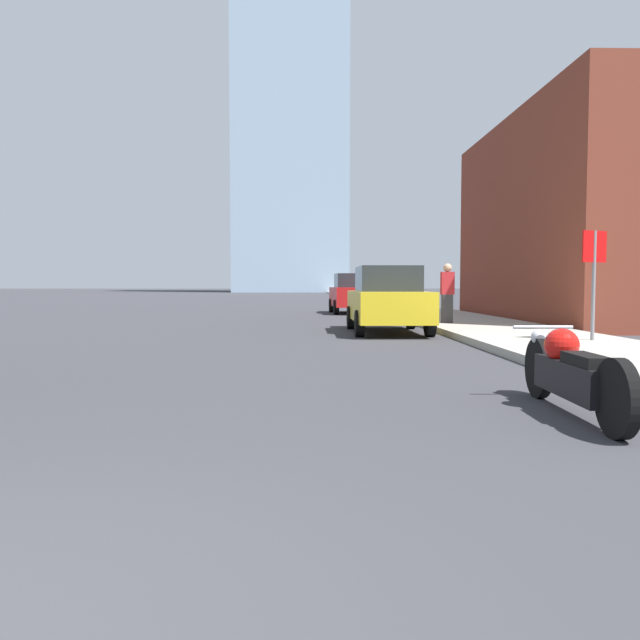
# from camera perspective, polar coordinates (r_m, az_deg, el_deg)

# --- Properties ---
(sidewalk) EXTENTS (3.12, 240.00, 0.15)m
(sidewalk) POSITION_cam_1_polar(r_m,az_deg,el_deg) (42.08, 5.30, 1.67)
(sidewalk) COLOR #9E998E
(sidewalk) RESTS_ON ground_plane
(brick_storefront) EXTENTS (8.61, 11.93, 6.71)m
(brick_storefront) POSITION_cam_1_polar(r_m,az_deg,el_deg) (23.42, 26.76, 8.15)
(brick_storefront) COLOR brown
(brick_storefront) RESTS_ON ground_plane
(distant_tower) EXTENTS (18.72, 18.72, 60.20)m
(distant_tower) POSITION_cam_1_polar(r_m,az_deg,el_deg) (111.62, -2.65, 18.23)
(distant_tower) COLOR #8CA5BC
(distant_tower) RESTS_ON ground_plane
(motorcycle) EXTENTS (0.62, 2.43, 0.79)m
(motorcycle) POSITION_cam_1_polar(r_m,az_deg,el_deg) (6.29, 21.92, -4.46)
(motorcycle) COLOR black
(motorcycle) RESTS_ON ground_plane
(parked_car_yellow) EXTENTS (1.85, 4.25, 1.67)m
(parked_car_yellow) POSITION_cam_1_polar(r_m,az_deg,el_deg) (15.85, 6.17, 1.85)
(parked_car_yellow) COLOR gold
(parked_car_yellow) RESTS_ON ground_plane
(parked_car_red) EXTENTS (2.01, 3.87, 1.69)m
(parked_car_red) POSITION_cam_1_polar(r_m,az_deg,el_deg) (26.50, 3.09, 2.43)
(parked_car_red) COLOR red
(parked_car_red) RESTS_ON ground_plane
(stop_sign) EXTENTS (0.57, 0.26, 2.09)m
(stop_sign) POSITION_cam_1_polar(r_m,az_deg,el_deg) (13.01, 23.76, 4.58)
(stop_sign) COLOR slate
(stop_sign) RESTS_ON sidewalk
(pedestrian) EXTENTS (0.36, 0.23, 1.65)m
(pedestrian) POSITION_cam_1_polar(r_m,az_deg,el_deg) (17.71, 11.56, 2.47)
(pedestrian) COLOR #38383D
(pedestrian) RESTS_ON sidewalk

